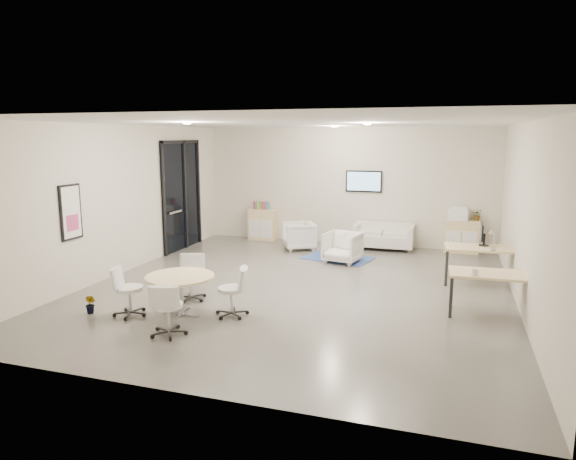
% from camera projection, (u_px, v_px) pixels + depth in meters
% --- Properties ---
extents(room_shell, '(9.60, 10.60, 4.80)m').
position_uv_depth(room_shell, '(299.00, 207.00, 9.87)').
color(room_shell, '#4E4D47').
rests_on(room_shell, ground).
extents(glass_door, '(0.09, 1.90, 2.85)m').
position_uv_depth(glass_door, '(182.00, 192.00, 13.43)').
color(glass_door, black).
rests_on(glass_door, room_shell).
extents(artwork, '(0.05, 0.54, 1.04)m').
position_uv_depth(artwork, '(71.00, 212.00, 9.58)').
color(artwork, black).
rests_on(artwork, room_shell).
extents(wall_tv, '(0.98, 0.06, 0.58)m').
position_uv_depth(wall_tv, '(364.00, 181.00, 13.87)').
color(wall_tv, black).
rests_on(wall_tv, room_shell).
extents(ceiling_spots, '(3.14, 4.14, 0.03)m').
position_uv_depth(ceiling_spots, '(301.00, 125.00, 10.43)').
color(ceiling_spots, '#FFEAC6').
rests_on(ceiling_spots, room_shell).
extents(sideboard_left, '(0.79, 0.41, 0.89)m').
position_uv_depth(sideboard_left, '(263.00, 225.00, 14.79)').
color(sideboard_left, '#D9BE83').
rests_on(sideboard_left, room_shell).
extents(sideboard_right, '(0.85, 0.41, 0.85)m').
position_uv_depth(sideboard_right, '(462.00, 236.00, 13.14)').
color(sideboard_right, '#D9BE83').
rests_on(sideboard_right, room_shell).
extents(books, '(0.46, 0.14, 0.22)m').
position_uv_depth(books, '(261.00, 205.00, 14.70)').
color(books, red).
rests_on(books, sideboard_left).
extents(printer, '(0.55, 0.48, 0.35)m').
position_uv_depth(printer, '(459.00, 214.00, 13.07)').
color(printer, white).
rests_on(printer, sideboard_right).
extents(loveseat, '(1.57, 0.79, 0.59)m').
position_uv_depth(loveseat, '(383.00, 237.00, 13.60)').
color(loveseat, silver).
rests_on(loveseat, room_shell).
extents(blue_rug, '(1.79, 1.39, 0.01)m').
position_uv_depth(blue_rug, '(338.00, 258.00, 12.59)').
color(blue_rug, navy).
rests_on(blue_rug, room_shell).
extents(armchair_left, '(1.01, 1.03, 0.80)m').
position_uv_depth(armchair_left, '(299.00, 234.00, 13.53)').
color(armchair_left, silver).
rests_on(armchair_left, room_shell).
extents(armchair_right, '(0.90, 0.86, 0.80)m').
position_uv_depth(armchair_right, '(342.00, 246.00, 12.11)').
color(armchair_right, silver).
rests_on(armchair_right, room_shell).
extents(desk_rear, '(1.54, 0.87, 0.77)m').
position_uv_depth(desk_rear, '(484.00, 251.00, 10.21)').
color(desk_rear, '#D9BE83').
rests_on(desk_rear, room_shell).
extents(desk_front, '(1.45, 0.78, 0.74)m').
position_uv_depth(desk_front, '(494.00, 278.00, 8.41)').
color(desk_front, '#D9BE83').
rests_on(desk_front, room_shell).
extents(monitor, '(0.20, 0.50, 0.44)m').
position_uv_depth(monitor, '(482.00, 234.00, 10.31)').
color(monitor, black).
rests_on(monitor, desk_rear).
extents(round_table, '(1.13, 1.13, 0.69)m').
position_uv_depth(round_table, '(180.00, 281.00, 8.45)').
color(round_table, '#D9BE83').
rests_on(round_table, room_shell).
extents(meeting_chairs, '(2.34, 2.34, 0.82)m').
position_uv_depth(meeting_chairs, '(180.00, 292.00, 8.49)').
color(meeting_chairs, white).
rests_on(meeting_chairs, room_shell).
extents(plant_cabinet, '(0.31, 0.33, 0.23)m').
position_uv_depth(plant_cabinet, '(477.00, 216.00, 12.96)').
color(plant_cabinet, '#3F7F3F').
rests_on(plant_cabinet, sideboard_right).
extents(plant_floor, '(0.25, 0.36, 0.15)m').
position_uv_depth(plant_floor, '(91.00, 310.00, 8.62)').
color(plant_floor, '#3F7F3F').
rests_on(plant_floor, room_shell).
extents(cup, '(0.14, 0.12, 0.11)m').
position_uv_depth(cup, '(475.00, 272.00, 8.27)').
color(cup, white).
rests_on(cup, desk_front).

